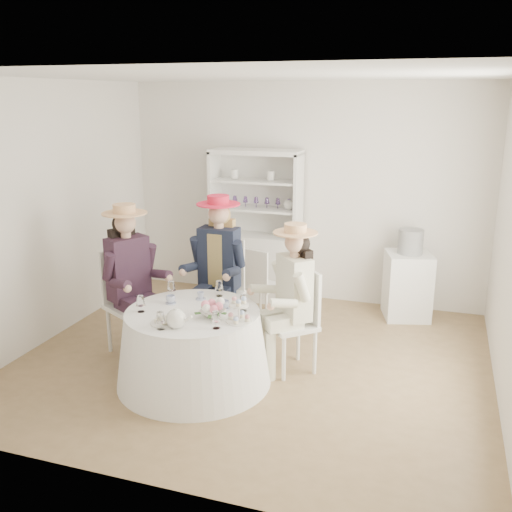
% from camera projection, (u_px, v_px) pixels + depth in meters
% --- Properties ---
extents(ground, '(4.50, 4.50, 0.00)m').
position_uv_depth(ground, '(253.00, 360.00, 5.66)').
color(ground, brown).
rests_on(ground, ground).
extents(ceiling, '(4.50, 4.50, 0.00)m').
position_uv_depth(ceiling, '(252.00, 75.00, 4.92)').
color(ceiling, white).
rests_on(ceiling, wall_back).
extents(wall_back, '(4.50, 0.00, 4.50)m').
position_uv_depth(wall_back, '(304.00, 194.00, 7.12)').
color(wall_back, silver).
rests_on(wall_back, ground).
extents(wall_front, '(4.50, 0.00, 4.50)m').
position_uv_depth(wall_front, '(148.00, 298.00, 3.46)').
color(wall_front, silver).
rests_on(wall_front, ground).
extents(wall_left, '(0.00, 4.50, 4.50)m').
position_uv_depth(wall_left, '(49.00, 213.00, 5.97)').
color(wall_left, silver).
rests_on(wall_left, ground).
extents(tea_table, '(1.40, 1.40, 0.69)m').
position_uv_depth(tea_table, '(194.00, 347.00, 5.15)').
color(tea_table, white).
rests_on(tea_table, ground).
extents(hutch, '(1.14, 0.46, 1.90)m').
position_uv_depth(hutch, '(257.00, 247.00, 7.25)').
color(hutch, silver).
rests_on(hutch, ground).
extents(side_table, '(0.62, 0.62, 0.78)m').
position_uv_depth(side_table, '(407.00, 285.00, 6.67)').
color(side_table, silver).
rests_on(side_table, ground).
extents(hatbox, '(0.37, 0.37, 0.28)m').
position_uv_depth(hatbox, '(411.00, 242.00, 6.52)').
color(hatbox, black).
rests_on(hatbox, side_table).
extents(guest_left, '(0.65, 0.60, 1.53)m').
position_uv_depth(guest_left, '(130.00, 271.00, 5.61)').
color(guest_left, silver).
rests_on(guest_left, ground).
extents(guest_mid, '(0.56, 0.59, 1.57)m').
position_uv_depth(guest_mid, '(218.00, 261.00, 5.88)').
color(guest_mid, silver).
rests_on(guest_mid, ground).
extents(guest_right, '(0.61, 0.60, 1.43)m').
position_uv_depth(guest_right, '(292.00, 290.00, 5.24)').
color(guest_right, silver).
rests_on(guest_right, ground).
extents(spare_chair, '(0.45, 0.45, 0.87)m').
position_uv_depth(spare_chair, '(260.00, 282.00, 6.54)').
color(spare_chair, silver).
rests_on(spare_chair, ground).
extents(teacup_a, '(0.09, 0.09, 0.07)m').
position_uv_depth(teacup_a, '(171.00, 300.00, 5.23)').
color(teacup_a, white).
rests_on(teacup_a, tea_table).
extents(teacup_b, '(0.07, 0.07, 0.06)m').
position_uv_depth(teacup_b, '(201.00, 296.00, 5.34)').
color(teacup_b, white).
rests_on(teacup_b, tea_table).
extents(teacup_c, '(0.10, 0.10, 0.07)m').
position_uv_depth(teacup_c, '(225.00, 305.00, 5.11)').
color(teacup_c, white).
rests_on(teacup_c, tea_table).
extents(flower_bowl, '(0.25, 0.25, 0.05)m').
position_uv_depth(flower_bowl, '(213.00, 314.00, 4.93)').
color(flower_bowl, white).
rests_on(flower_bowl, tea_table).
extents(flower_arrangement, '(0.19, 0.20, 0.07)m').
position_uv_depth(flower_arrangement, '(211.00, 307.00, 4.89)').
color(flower_arrangement, pink).
rests_on(flower_arrangement, tea_table).
extents(table_teapot, '(0.23, 0.17, 0.18)m').
position_uv_depth(table_teapot, '(176.00, 319.00, 4.69)').
color(table_teapot, white).
rests_on(table_teapot, tea_table).
extents(sandwich_plate, '(0.24, 0.24, 0.05)m').
position_uv_depth(sandwich_plate, '(164.00, 322.00, 4.78)').
color(sandwich_plate, white).
rests_on(sandwich_plate, tea_table).
extents(cupcake_stand, '(0.22, 0.22, 0.21)m').
position_uv_depth(cupcake_stand, '(239.00, 313.00, 4.80)').
color(cupcake_stand, white).
rests_on(cupcake_stand, tea_table).
extents(stemware_set, '(0.93, 0.97, 0.15)m').
position_uv_depth(stemware_set, '(192.00, 303.00, 5.03)').
color(stemware_set, white).
rests_on(stemware_set, tea_table).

